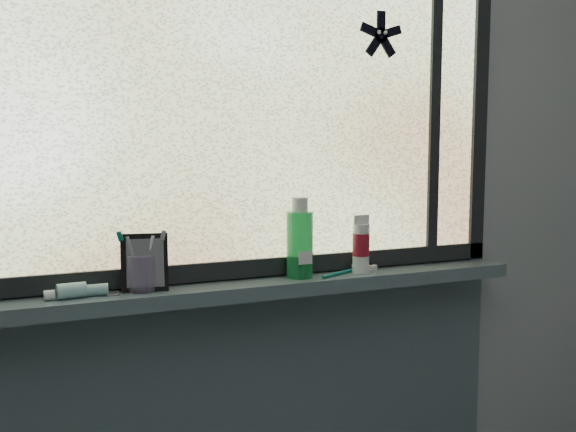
% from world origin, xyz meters
% --- Properties ---
extents(wall_back, '(3.00, 0.01, 2.50)m').
position_xyz_m(wall_back, '(0.00, 1.30, 1.25)').
color(wall_back, '#9EA3A8').
rests_on(wall_back, ground).
extents(windowsill, '(1.62, 0.14, 0.04)m').
position_xyz_m(windowsill, '(0.00, 1.23, 1.00)').
color(windowsill, '#4A5B63').
rests_on(windowsill, wall_back).
extents(window_pane, '(1.50, 0.01, 1.00)m').
position_xyz_m(window_pane, '(0.00, 1.28, 1.53)').
color(window_pane, silver).
rests_on(window_pane, wall_back).
extents(frame_bottom, '(1.60, 0.03, 0.05)m').
position_xyz_m(frame_bottom, '(0.00, 1.28, 1.05)').
color(frame_bottom, black).
rests_on(frame_bottom, windowsill).
extents(frame_right, '(0.05, 0.03, 1.10)m').
position_xyz_m(frame_right, '(0.78, 1.28, 1.53)').
color(frame_right, black).
rests_on(frame_right, wall_back).
extents(frame_mullion, '(0.03, 0.03, 1.00)m').
position_xyz_m(frame_mullion, '(0.60, 1.28, 1.53)').
color(frame_mullion, black).
rests_on(frame_mullion, wall_back).
extents(starfish_sticker, '(0.15, 0.02, 0.15)m').
position_xyz_m(starfish_sticker, '(0.40, 1.27, 1.72)').
color(starfish_sticker, black).
rests_on(starfish_sticker, window_pane).
extents(vanity_mirror, '(0.13, 0.08, 0.15)m').
position_xyz_m(vanity_mirror, '(-0.32, 1.24, 1.09)').
color(vanity_mirror, black).
rests_on(vanity_mirror, windowsill).
extents(toothpaste_tube, '(0.22, 0.05, 0.04)m').
position_xyz_m(toothpaste_tube, '(-0.48, 1.22, 1.04)').
color(toothpaste_tube, white).
rests_on(toothpaste_tube, windowsill).
extents(toothbrush_cup, '(0.09, 0.09, 0.09)m').
position_xyz_m(toothbrush_cup, '(-0.33, 1.23, 1.07)').
color(toothbrush_cup, '#AD95C5').
rests_on(toothbrush_cup, windowsill).
extents(toothbrush_lying, '(0.22, 0.12, 0.02)m').
position_xyz_m(toothbrush_lying, '(0.26, 1.23, 1.03)').
color(toothbrush_lying, '#0C6C61').
rests_on(toothbrush_lying, windowsill).
extents(mouthwash_bottle, '(0.09, 0.09, 0.19)m').
position_xyz_m(mouthwash_bottle, '(0.12, 1.23, 1.13)').
color(mouthwash_bottle, green).
rests_on(mouthwash_bottle, windowsill).
extents(cream_tube, '(0.06, 0.06, 0.12)m').
position_xyz_m(cream_tube, '(0.32, 1.23, 1.11)').
color(cream_tube, silver).
rests_on(cream_tube, windowsill).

